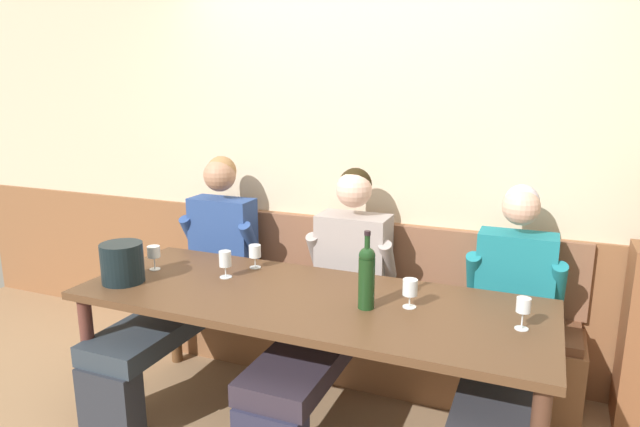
{
  "coord_description": "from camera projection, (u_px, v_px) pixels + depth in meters",
  "views": [
    {
      "loc": [
        1.05,
        -2.22,
        1.79
      ],
      "look_at": [
        -0.06,
        0.44,
        1.11
      ],
      "focal_mm": 30.9,
      "sensor_mm": 36.0,
      "label": 1
    }
  ],
  "objects": [
    {
      "name": "room_wall_back",
      "position": [
        369.0,
        147.0,
        3.45
      ],
      "size": [
        6.8,
        0.08,
        2.8
      ],
      "primitive_type": "cube",
      "color": "beige",
      "rests_on": "ground"
    },
    {
      "name": "wood_wainscot_panel",
      "position": [
        363.0,
        290.0,
        3.62
      ],
      "size": [
        6.8,
        0.03,
        0.94
      ],
      "primitive_type": "cube",
      "color": "brown",
      "rests_on": "ground"
    },
    {
      "name": "wall_bench",
      "position": [
        352.0,
        329.0,
        3.47
      ],
      "size": [
        2.65,
        0.42,
        0.94
      ],
      "color": "brown",
      "rests_on": "ground"
    },
    {
      "name": "dining_table",
      "position": [
        307.0,
        310.0,
        2.76
      ],
      "size": [
        2.35,
        0.86,
        0.76
      ],
      "color": "#513521",
      "rests_on": "ground"
    },
    {
      "name": "person_center_left_seat",
      "position": [
        193.0,
        276.0,
        3.4
      ],
      "size": [
        0.54,
        1.29,
        1.33
      ],
      "color": "#262A32",
      "rests_on": "ground"
    },
    {
      "name": "person_center_right_seat",
      "position": [
        333.0,
        295.0,
        3.07
      ],
      "size": [
        0.53,
        1.3,
        1.31
      ],
      "color": "#26273F",
      "rests_on": "ground"
    },
    {
      "name": "person_right_seat",
      "position": [
        508.0,
        331.0,
        2.7
      ],
      "size": [
        0.51,
        1.28,
        1.27
      ],
      "color": "#34293F",
      "rests_on": "ground"
    },
    {
      "name": "ice_bucket",
      "position": [
        122.0,
        263.0,
        2.91
      ],
      "size": [
        0.22,
        0.22,
        0.21
      ],
      "primitive_type": "cylinder",
      "color": "black",
      "rests_on": "dining_table"
    },
    {
      "name": "wine_bottle_amber_mid",
      "position": [
        367.0,
        275.0,
        2.56
      ],
      "size": [
        0.08,
        0.08,
        0.38
      ],
      "color": "#173818",
      "rests_on": "dining_table"
    },
    {
      "name": "wine_glass_center_rear",
      "position": [
        154.0,
        253.0,
        3.11
      ],
      "size": [
        0.07,
        0.07,
        0.14
      ],
      "color": "silver",
      "rests_on": "dining_table"
    },
    {
      "name": "wine_glass_near_bucket",
      "position": [
        410.0,
        289.0,
        2.58
      ],
      "size": [
        0.07,
        0.07,
        0.14
      ],
      "color": "silver",
      "rests_on": "dining_table"
    },
    {
      "name": "wine_glass_right_end",
      "position": [
        225.0,
        260.0,
        2.98
      ],
      "size": [
        0.07,
        0.07,
        0.15
      ],
      "color": "silver",
      "rests_on": "dining_table"
    },
    {
      "name": "wine_glass_left_end",
      "position": [
        255.0,
        253.0,
        3.14
      ],
      "size": [
        0.07,
        0.07,
        0.13
      ],
      "color": "silver",
      "rests_on": "dining_table"
    },
    {
      "name": "wine_glass_mid_left",
      "position": [
        523.0,
        307.0,
        2.35
      ],
      "size": [
        0.06,
        0.06,
        0.14
      ],
      "color": "silver",
      "rests_on": "dining_table"
    }
  ]
}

